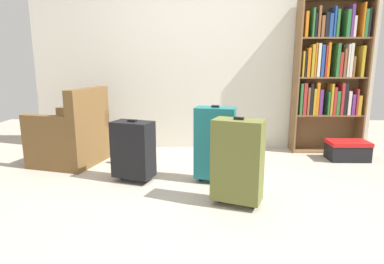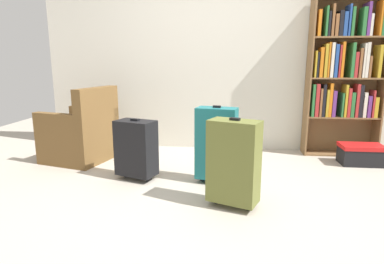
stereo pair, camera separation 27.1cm
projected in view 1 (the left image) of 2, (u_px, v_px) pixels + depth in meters
name	position (u px, v px, depth m)	size (l,w,h in m)	color
ground_plane	(207.00, 199.00, 2.88)	(8.06, 8.06, 0.00)	#B2A899
back_wall	(204.00, 53.00, 4.40)	(4.60, 0.10, 2.60)	beige
bookshelf	(330.00, 71.00, 4.23)	(0.91, 0.27, 1.96)	brown
armchair	(72.00, 137.00, 3.85)	(0.86, 0.86, 0.90)	brown
mug	(114.00, 159.00, 3.90)	(0.12, 0.08, 0.10)	#1E7F4C
storage_box	(348.00, 150.00, 4.02)	(0.48, 0.30, 0.24)	black
suitcase_teal	(215.00, 143.00, 3.22)	(0.42, 0.28, 0.78)	#19666B
suitcase_olive	(238.00, 161.00, 2.69)	(0.46, 0.36, 0.75)	brown
suitcase_black	(133.00, 149.00, 3.26)	(0.45, 0.35, 0.63)	black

